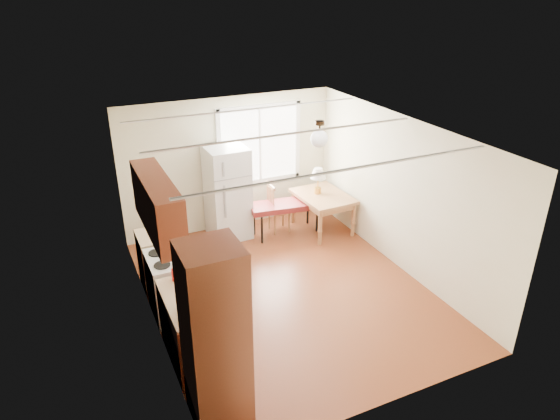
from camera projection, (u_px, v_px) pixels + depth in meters
room_shell at (288, 217)px, 7.15m from camera, size 4.60×5.60×2.62m
kitchen_run at (184, 293)px, 6.15m from camera, size 0.65×3.40×2.20m
window_unit at (260, 145)px, 9.29m from camera, size 1.64×0.05×1.51m
pendant_light at (319, 138)px, 7.33m from camera, size 0.26×0.26×0.40m
refrigerator at (228, 193)px, 8.99m from camera, size 0.72×0.74×1.71m
bench at (286, 206)px, 9.19m from camera, size 1.39×0.67×0.62m
dining_table at (323, 200)px, 9.31m from camera, size 0.91×1.18×0.71m
chair at (275, 205)px, 9.26m from camera, size 0.42×0.42×0.95m
table_lamp at (318, 175)px, 9.18m from camera, size 0.29×0.29×0.50m
coffee_maker at (193, 299)px, 5.69m from camera, size 0.21×0.26×0.36m
kettle at (176, 274)px, 6.27m from camera, size 0.11×0.11×0.21m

